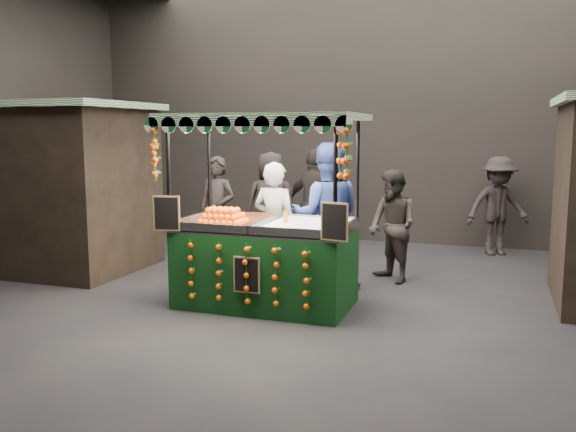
% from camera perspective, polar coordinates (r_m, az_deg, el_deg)
% --- Properties ---
extents(ground, '(12.00, 12.00, 0.00)m').
position_cam_1_polar(ground, '(7.51, 0.81, -8.83)').
color(ground, black).
rests_on(ground, ground).
extents(market_hall, '(12.10, 10.10, 5.05)m').
position_cam_1_polar(market_hall, '(7.28, 0.87, 17.55)').
color(market_hall, black).
rests_on(market_hall, ground).
extents(neighbour_stall_left, '(3.00, 2.20, 2.60)m').
position_cam_1_polar(neighbour_stall_left, '(10.30, -21.25, 2.65)').
color(neighbour_stall_left, black).
rests_on(neighbour_stall_left, ground).
extents(juice_stall, '(2.45, 1.44, 2.37)m').
position_cam_1_polar(juice_stall, '(7.52, -2.14, -3.01)').
color(juice_stall, '#0B3312').
rests_on(juice_stall, ground).
extents(vendor_grey, '(0.69, 0.50, 1.76)m').
position_cam_1_polar(vendor_grey, '(8.32, -1.24, -0.95)').
color(vendor_grey, gray).
rests_on(vendor_grey, ground).
extents(vendor_blue, '(1.15, 1.00, 2.02)m').
position_cam_1_polar(vendor_blue, '(8.32, 3.60, -0.05)').
color(vendor_blue, navy).
rests_on(vendor_blue, ground).
extents(shopper_0, '(0.71, 0.52, 1.78)m').
position_cam_1_polar(shopper_0, '(9.69, -6.69, 0.34)').
color(shopper_0, black).
rests_on(shopper_0, ground).
extents(shopper_1, '(0.99, 1.00, 1.63)m').
position_cam_1_polar(shopper_1, '(8.86, 9.78, -0.94)').
color(shopper_1, '#2B2522').
rests_on(shopper_1, ground).
extents(shopper_2, '(1.18, 0.74, 1.87)m').
position_cam_1_polar(shopper_2, '(10.29, 2.55, 1.09)').
color(shopper_2, '#2E2925').
rests_on(shopper_2, ground).
extents(shopper_3, '(1.28, 1.06, 1.73)m').
position_cam_1_polar(shopper_3, '(11.25, 19.07, 0.89)').
color(shopper_3, black).
rests_on(shopper_3, ground).
extents(shopper_4, '(1.01, 0.78, 1.82)m').
position_cam_1_polar(shopper_4, '(10.53, -1.62, 1.12)').
color(shopper_4, '#292321').
rests_on(shopper_4, ground).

